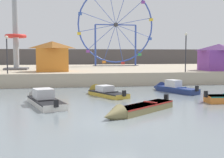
# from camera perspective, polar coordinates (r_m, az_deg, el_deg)

# --- Properties ---
(ground_plane) EXTENTS (240.00, 240.00, 0.00)m
(ground_plane) POSITION_cam_1_polar(r_m,az_deg,el_deg) (15.25, 0.72, -7.96)
(ground_plane) COLOR slate
(quay_promenade) EXTENTS (110.00, 24.98, 1.39)m
(quay_promenade) POSITION_cam_1_polar(r_m,az_deg,el_deg) (42.70, -5.92, 1.24)
(quay_promenade) COLOR #B7A88E
(quay_promenade) RESTS_ON ground_plane
(distant_town_skyline) EXTENTS (140.00, 3.00, 4.40)m
(distant_town_skyline) POSITION_cam_1_polar(r_m,az_deg,el_deg) (67.95, -7.27, 3.85)
(distant_town_skyline) COLOR #564C47
(distant_town_skyline) RESTS_ON ground_plane
(motorboat_mustard_yellow) EXTENTS (3.37, 5.03, 1.31)m
(motorboat_mustard_yellow) POSITION_cam_1_polar(r_m,az_deg,el_deg) (24.39, -2.04, -2.52)
(motorboat_mustard_yellow) COLOR gold
(motorboat_mustard_yellow) RESTS_ON ground_plane
(motorboat_olive_wood) EXTENTS (5.18, 4.49, 1.07)m
(motorboat_olive_wood) POSITION_cam_1_polar(r_m,az_deg,el_deg) (16.83, 4.47, -5.90)
(motorboat_olive_wood) COLOR olive
(motorboat_olive_wood) RESTS_ON ground_plane
(motorboat_white_red_stripe) EXTENTS (3.13, 6.12, 1.56)m
(motorboat_white_red_stripe) POSITION_cam_1_polar(r_m,az_deg,el_deg) (20.96, -13.39, -3.72)
(motorboat_white_red_stripe) COLOR silver
(motorboat_white_red_stripe) RESTS_ON ground_plane
(motorboat_navy_blue) EXTENTS (3.19, 5.15, 1.41)m
(motorboat_navy_blue) POSITION_cam_1_polar(r_m,az_deg,el_deg) (27.08, 11.22, -1.70)
(motorboat_navy_blue) COLOR navy
(motorboat_navy_blue) RESTS_ON ground_plane
(ferris_wheel_blue_frame) EXTENTS (12.63, 1.20, 13.03)m
(ferris_wheel_blue_frame) POSITION_cam_1_polar(r_m,az_deg,el_deg) (49.56, 0.72, 10.14)
(ferris_wheel_blue_frame) COLOR #334CA8
(ferris_wheel_blue_frame) RESTS_ON quay_promenade
(drop_tower_steel_tower) EXTENTS (2.80, 2.80, 14.14)m
(drop_tower_steel_tower) POSITION_cam_1_polar(r_m,az_deg,el_deg) (39.43, -18.08, 9.70)
(drop_tower_steel_tower) COLOR #999EA3
(drop_tower_steel_tower) RESTS_ON quay_promenade
(carnival_booth_purple_stall) EXTENTS (4.48, 3.65, 3.19)m
(carnival_booth_purple_stall) POSITION_cam_1_polar(r_m,az_deg,el_deg) (37.96, 19.87, 4.07)
(carnival_booth_purple_stall) COLOR purple
(carnival_booth_purple_stall) RESTS_ON quay_promenade
(carnival_booth_orange_canopy) EXTENTS (3.93, 3.36, 3.41)m
(carnival_booth_orange_canopy) POSITION_cam_1_polar(r_m,az_deg,el_deg) (34.38, -11.39, 4.40)
(carnival_booth_orange_canopy) COLOR orange
(carnival_booth_orange_canopy) RESTS_ON quay_promenade
(promenade_lamp_near) EXTENTS (0.32, 0.32, 3.81)m
(promenade_lamp_near) POSITION_cam_1_polar(r_m,az_deg,el_deg) (31.65, -19.57, 5.51)
(promenade_lamp_near) COLOR #2D2D33
(promenade_lamp_near) RESTS_ON quay_promenade
(promenade_lamp_far) EXTENTS (0.32, 0.32, 4.29)m
(promenade_lamp_far) POSITION_cam_1_polar(r_m,az_deg,el_deg) (33.38, 14.02, 6.06)
(promenade_lamp_far) COLOR #2D2D33
(promenade_lamp_far) RESTS_ON quay_promenade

